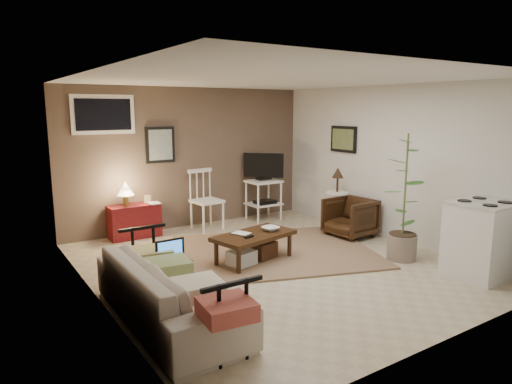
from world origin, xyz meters
TOP-DOWN VIEW (x-y plane):
  - floor at (0.00, 0.00)m, footprint 5.00×5.00m
  - art_back at (-0.55, 2.48)m, footprint 0.50×0.03m
  - art_right at (2.23, 1.05)m, footprint 0.03×0.60m
  - window at (-1.45, 2.48)m, footprint 0.96×0.03m
  - rug at (0.31, 0.41)m, footprint 3.32×2.98m
  - coffee_table at (-0.18, 0.21)m, footprint 1.20×0.79m
  - sofa at (-1.80, -0.76)m, footprint 0.61×2.09m
  - sofa_pillows at (-1.75, -1.00)m, footprint 0.40×1.99m
  - sofa_end_rails at (-1.68, -0.76)m, footprint 0.56×2.09m
  - laptop at (-1.60, -0.40)m, footprint 0.32×0.23m
  - red_console at (-1.12, 2.28)m, footprint 0.80×0.35m
  - spindle_chair at (0.11, 2.14)m, footprint 0.50×0.50m
  - tv_stand at (1.30, 2.13)m, footprint 0.58×0.56m
  - side_table at (1.98, 0.91)m, footprint 0.40×0.40m
  - armchair at (1.80, 0.40)m, footprint 0.66×0.70m
  - potted_plant at (1.58, -0.81)m, footprint 0.44×0.44m
  - stove at (1.88, -1.74)m, footprint 0.72×0.67m
  - bowl at (0.09, 0.21)m, footprint 0.23×0.08m
  - book_table at (-0.41, 0.25)m, footprint 0.16×0.08m
  - book_console at (-0.89, 2.18)m, footprint 0.17×0.03m

SIDE VIEW (x-z plane):
  - floor at x=0.00m, z-range 0.00..0.00m
  - rug at x=0.31m, z-range 0.00..0.03m
  - coffee_table at x=-0.18m, z-range 0.02..0.45m
  - red_console at x=-1.12m, z-range -0.14..0.78m
  - armchair at x=1.80m, z-range 0.00..0.69m
  - sofa_end_rails at x=-1.68m, z-range 0.00..0.70m
  - sofa at x=-1.80m, z-range 0.00..0.82m
  - stove at x=1.88m, z-range 0.00..0.94m
  - spindle_chair at x=0.11m, z-range -0.03..0.99m
  - sofa_pillows at x=-1.75m, z-range 0.43..0.57m
  - bowl at x=0.09m, z-range 0.40..0.63m
  - book_table at x=-0.41m, z-range 0.40..0.63m
  - laptop at x=-1.60m, z-range 0.42..0.64m
  - book_console at x=-0.89m, z-range 0.53..0.76m
  - tv_stand at x=1.30m, z-range 0.04..1.28m
  - side_table at x=1.98m, z-range 0.13..1.19m
  - potted_plant at x=1.58m, z-range 0.06..1.81m
  - art_back at x=-0.55m, z-range 1.15..1.75m
  - art_right at x=2.23m, z-range 1.29..1.75m
  - window at x=-1.45m, z-range 1.65..2.25m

